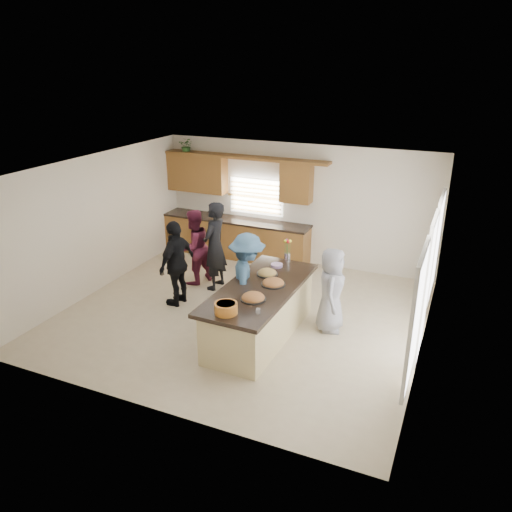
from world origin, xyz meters
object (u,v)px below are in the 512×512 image
at_px(woman_left_back, 215,246).
at_px(woman_left_mid, 194,247).
at_px(island, 260,313).
at_px(salad_bowl, 226,308).
at_px(woman_right_front, 331,290).
at_px(woman_left_front, 177,263).
at_px(woman_right_back, 247,280).

bearing_deg(woman_left_back, woman_left_mid, -94.68).
bearing_deg(island, salad_bowl, -93.87).
height_order(island, woman_right_front, woman_right_front).
xyz_separation_m(woman_left_back, woman_left_mid, (-0.53, 0.05, -0.12)).
xyz_separation_m(woman_left_mid, woman_right_front, (3.22, -0.80, -0.04)).
height_order(woman_left_back, woman_left_front, woman_left_back).
xyz_separation_m(island, woman_left_back, (-1.65, 1.49, 0.48)).
bearing_deg(salad_bowl, woman_left_front, 139.40).
height_order(island, woman_left_front, woman_left_front).
bearing_deg(woman_left_front, woman_right_front, 98.48).
relative_size(woman_left_front, woman_right_back, 0.99).
bearing_deg(woman_left_back, woman_right_front, 75.20).
xyz_separation_m(woman_left_mid, woman_right_back, (1.80, -1.22, 0.05)).
distance_m(island, woman_left_back, 2.27).
height_order(woman_left_back, woman_right_back, woman_left_back).
bearing_deg(island, woman_left_back, 139.59).
xyz_separation_m(island, woman_left_front, (-1.98, 0.54, 0.40)).
height_order(salad_bowl, woman_right_front, woman_right_front).
bearing_deg(salad_bowl, island, 84.53).
distance_m(woman_right_back, woman_right_front, 1.49).
bearing_deg(island, woman_left_mid, 146.40).
relative_size(island, woman_left_front, 1.60).
height_order(island, woman_left_mid, woman_left_mid).
relative_size(woman_left_back, woman_left_mid, 1.15).
height_order(woman_left_mid, woman_right_front, woman_left_mid).
xyz_separation_m(woman_left_back, woman_right_front, (2.69, -0.75, -0.16)).
height_order(island, woman_right_back, woman_right_back).
distance_m(woman_left_front, woman_right_front, 3.03).
xyz_separation_m(woman_left_back, woman_left_front, (-0.33, -0.95, -0.08)).
relative_size(salad_bowl, woman_left_mid, 0.22).
height_order(salad_bowl, woman_left_mid, woman_left_mid).
bearing_deg(woman_right_front, woman_right_back, 95.76).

